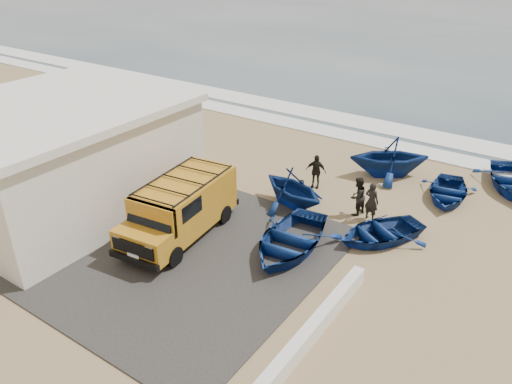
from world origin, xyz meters
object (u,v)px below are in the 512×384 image
Objects in this scene: van at (181,207)px; boat_mid_right at (448,192)px; boat_mid_left at (292,188)px; building at (56,155)px; fisherman_middle at (357,196)px; fisherman_back at (316,171)px; fisherman_front at (372,201)px; parapet at (315,327)px; boat_far_left at (389,156)px; boat_near_right at (380,232)px; boat_near_left at (290,240)px.

boat_mid_right is at bearing 42.73° from van.
building is at bearing 140.50° from boat_mid_left.
fisherman_middle reaches higher than fisherman_back.
fisherman_front is 3.43m from fisherman_back.
fisherman_back is (8.04, 7.28, -1.39)m from building.
parapet is at bearing -4.58° from building.
parapet is 3.86× the size of fisherman_back.
fisherman_middle reaches higher than boat_mid_right.
boat_far_left is (10.26, 10.30, -1.21)m from building.
boat_near_right is at bearing -47.00° from fisherman_back.
boat_mid_left is (-4.03, 0.43, 0.48)m from boat_near_right.
van is 1.47× the size of boat_far_left.
boat_mid_left is at bearing -103.88° from fisherman_back.
boat_mid_left is at bearing 23.03° from fisherman_front.
boat_mid_right is 2.14× the size of fisherman_back.
boat_far_left reaches higher than boat_mid_right.
boat_far_left is (4.42, 9.38, -0.23)m from van.
boat_far_left is at bearing 140.70° from boat_near_right.
fisherman_front is at bearing 98.14° from fisherman_middle.
boat_near_left is at bearing -133.05° from boat_mid_left.
boat_mid_left is (-1.62, 2.91, 0.39)m from boat_near_left.
boat_far_left is 2.25× the size of fisherman_middle.
building reaches higher than van.
boat_mid_left reaches higher than fisherman_back.
fisherman_front reaches higher than fisherman_back.
boat_mid_right is at bearing -32.44° from boat_mid_left.
fisherman_back is at bearing 118.33° from parapet.
boat_far_left is at bearing -161.29° from fisherman_middle.
building reaches higher than boat_mid_right.
van is 4.16m from boat_near_left.
boat_mid_left is 1.96× the size of fisherman_front.
parapet is at bearing -55.83° from boat_near_left.
fisherman_middle is (-1.54, 1.31, 0.45)m from boat_near_right.
van is 7.00m from fisherman_middle.
boat_near_right is at bearing 24.99° from van.
building is 5.82× the size of fisherman_front.
fisherman_middle is at bearing 29.79° from building.
boat_mid_right is 2.06× the size of fisherman_middle.
boat_near_right is at bearing 21.40° from building.
boat_far_left is (2.17, 5.12, 0.12)m from boat_mid_left.
boat_far_left is (-1.86, 5.56, 0.60)m from boat_near_right.
boat_mid_right is (13.24, 9.47, -1.82)m from building.
fisherman_back is (-3.17, 1.29, -0.03)m from fisherman_front.
boat_far_left reaches higher than fisherman_middle.
parapet is 1.65× the size of boat_far_left.
boat_near_right is at bearing 134.90° from fisherman_front.
parapet is 7.62m from boat_mid_left.
boat_mid_left is 0.87× the size of boat_far_left.
boat_near_left is 1.34× the size of boat_mid_left.
building is 6.05× the size of fisherman_back.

